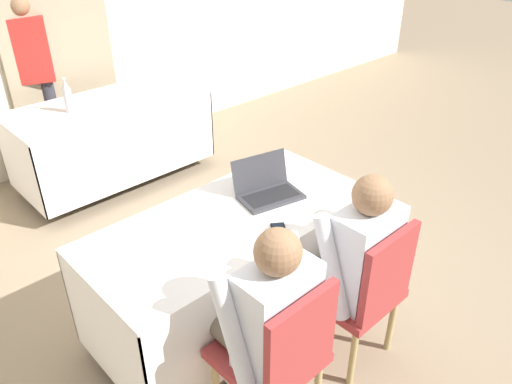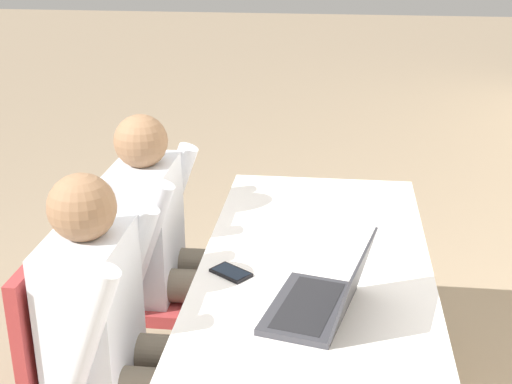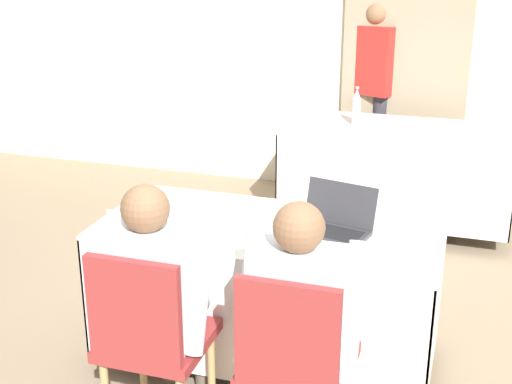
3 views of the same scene
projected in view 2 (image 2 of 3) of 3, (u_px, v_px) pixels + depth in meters
conference_table_near at (314, 313)px, 2.44m from camera, size 1.65×0.77×0.76m
laptop at (322, 300)px, 2.07m from camera, size 0.41×0.34×0.22m
cell_phone at (231, 273)px, 2.30m from camera, size 0.14×0.15×0.01m
paper_beside_laptop at (315, 246)px, 2.50m from camera, size 0.27×0.34×0.00m
chair_near_left at (143, 276)px, 2.83m from camera, size 0.44×0.44×0.90m
chair_near_right at (90, 372)px, 2.25m from camera, size 0.44×0.44×0.90m
person_checkered_shirt at (166, 241)px, 2.76m from camera, size 0.50×0.52×1.16m
person_white_shirt at (118, 330)px, 2.18m from camera, size 0.50×0.52×1.16m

